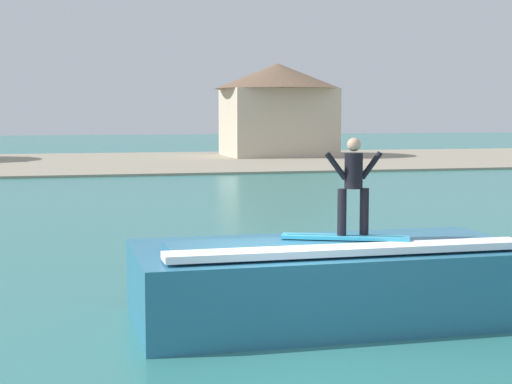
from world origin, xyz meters
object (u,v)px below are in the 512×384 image
(surfboard, at_px, (345,237))
(tree_tall_bare, at_px, (295,99))
(wave_crest, at_px, (329,280))
(surfer, at_px, (353,181))
(house_gabled_white, at_px, (278,105))
(car_far_shore, at_px, (273,147))

(surfboard, distance_m, tree_tall_bare, 57.17)
(tree_tall_bare, bearing_deg, wave_crest, -106.09)
(tree_tall_bare, bearing_deg, surfer, -105.69)
(house_gabled_white, bearing_deg, surfboard, -104.18)
(house_gabled_white, bearing_deg, car_far_shore, -115.89)
(house_gabled_white, bearing_deg, wave_crest, -104.45)
(car_far_shore, height_order, house_gabled_white, house_gabled_white)
(wave_crest, relative_size, surfer, 4.04)
(wave_crest, distance_m, house_gabled_white, 53.60)
(car_far_shore, relative_size, house_gabled_white, 0.42)
(surfer, distance_m, car_far_shore, 51.73)
(car_far_shore, xyz_separation_m, tree_tall_bare, (3.28, 4.64, 3.98))
(wave_crest, relative_size, house_gabled_white, 0.65)
(wave_crest, relative_size, tree_tall_bare, 1.07)
(car_far_shore, bearing_deg, surfer, -103.58)
(wave_crest, distance_m, surfer, 1.86)
(surfboard, height_order, surfer, surfer)
(wave_crest, distance_m, car_far_shore, 51.53)
(wave_crest, height_order, house_gabled_white, house_gabled_white)
(car_far_shore, bearing_deg, house_gabled_white, 64.11)
(wave_crest, bearing_deg, tree_tall_bare, 73.91)
(surfboard, xyz_separation_m, car_far_shore, (12.29, 50.27, -0.57))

